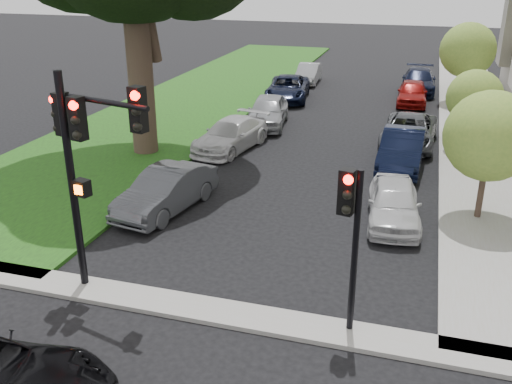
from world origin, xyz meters
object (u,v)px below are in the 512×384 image
(car_parked_7, at_px, (268,111))
(car_parked_9, at_px, (308,74))
(traffic_signal_secondary, at_px, (351,222))
(car_parked_8, at_px, (288,88))
(traffic_signal_main, at_px, (84,146))
(small_tree_b, at_px, (475,98))
(car_parked_1, at_px, (402,149))
(car_parked_4, at_px, (419,81))
(car_parked_0, at_px, (394,203))
(car_parked_5, at_px, (166,191))
(car_parked_6, at_px, (231,135))
(car_parked_3, at_px, (412,93))
(small_tree_a, at_px, (490,136))
(car_parked_2, at_px, (409,131))
(small_tree_c, at_px, (468,50))

(car_parked_7, distance_m, car_parked_9, 11.29)
(traffic_signal_secondary, height_order, car_parked_8, traffic_signal_secondary)
(traffic_signal_main, relative_size, car_parked_9, 1.41)
(traffic_signal_secondary, xyz_separation_m, car_parked_9, (-6.58, 27.55, -2.10))
(small_tree_b, height_order, car_parked_1, small_tree_b)
(car_parked_7, bearing_deg, car_parked_4, 47.92)
(traffic_signal_secondary, distance_m, car_parked_0, 6.64)
(traffic_signal_secondary, xyz_separation_m, car_parked_0, (0.64, 6.28, -2.07))
(car_parked_5, xyz_separation_m, car_parked_6, (-0.11, 6.94, -0.04))
(small_tree_b, bearing_deg, car_parked_3, 108.62)
(traffic_signal_main, xyz_separation_m, car_parked_3, (6.78, 23.09, -3.15))
(small_tree_a, bearing_deg, traffic_signal_secondary, -114.19)
(car_parked_9, bearing_deg, small_tree_a, -67.01)
(car_parked_5, distance_m, car_parked_7, 11.20)
(car_parked_2, distance_m, car_parked_6, 8.07)
(car_parked_2, xyz_separation_m, car_parked_8, (-7.44, 7.37, 0.02))
(car_parked_7, bearing_deg, car_parked_8, 86.11)
(car_parked_4, bearing_deg, car_parked_2, -91.07)
(car_parked_1, bearing_deg, car_parked_6, -179.99)
(car_parked_2, distance_m, car_parked_4, 11.79)
(small_tree_c, xyz_separation_m, car_parked_5, (-10.02, -19.03, -2.38))
(car_parked_2, relative_size, car_parked_6, 1.07)
(car_parked_2, relative_size, car_parked_9, 1.26)
(small_tree_a, xyz_separation_m, traffic_signal_secondary, (-3.28, -7.30, -0.08))
(car_parked_8, distance_m, car_parked_9, 5.34)
(small_tree_b, xyz_separation_m, car_parked_1, (-2.70, -3.13, -1.61))
(car_parked_6, relative_size, car_parked_8, 0.92)
(car_parked_4, distance_m, car_parked_5, 22.83)
(car_parked_2, relative_size, car_parked_4, 0.99)
(traffic_signal_main, distance_m, car_parked_4, 27.67)
(traffic_signal_secondary, xyz_separation_m, car_parked_5, (-6.74, 5.06, -2.03))
(car_parked_7, xyz_separation_m, car_parked_8, (-0.41, 5.95, -0.06))
(car_parked_3, bearing_deg, small_tree_b, -72.39)
(car_parked_7, bearing_deg, car_parked_5, -99.89)
(small_tree_a, bearing_deg, car_parked_8, 123.86)
(small_tree_c, relative_size, car_parked_4, 0.92)
(small_tree_c, relative_size, car_parked_7, 1.03)
(car_parked_5, relative_size, car_parked_6, 0.94)
(traffic_signal_main, height_order, car_parked_2, traffic_signal_main)
(small_tree_b, height_order, car_parked_4, small_tree_b)
(car_parked_0, relative_size, car_parked_7, 0.89)
(car_parked_2, xyz_separation_m, car_parked_5, (-7.45, -9.78, 0.03))
(traffic_signal_secondary, distance_m, car_parked_3, 23.23)
(traffic_signal_main, height_order, car_parked_6, traffic_signal_main)
(car_parked_6, bearing_deg, car_parked_5, -77.96)
(car_parked_3, height_order, car_parked_5, car_parked_5)
(small_tree_b, xyz_separation_m, car_parked_0, (-2.64, -8.60, -1.70))
(car_parked_2, xyz_separation_m, car_parked_6, (-7.56, -2.84, -0.01))
(car_parked_0, height_order, car_parked_9, car_parked_0)
(traffic_signal_secondary, xyz_separation_m, car_parked_8, (-6.73, 22.21, -2.04))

